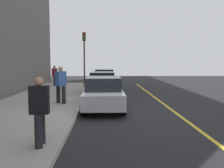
# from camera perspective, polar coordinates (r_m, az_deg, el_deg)

# --- Properties ---
(ground_plane) EXTENTS (56.00, 56.00, 0.00)m
(ground_plane) POSITION_cam_1_polar(r_m,az_deg,el_deg) (11.58, -2.05, -6.20)
(ground_plane) COLOR black
(sidewalk) EXTENTS (28.00, 4.60, 0.15)m
(sidewalk) POSITION_cam_1_polar(r_m,az_deg,el_deg) (12.06, -18.01, -5.63)
(sidewalk) COLOR #A39E93
(sidewalk) RESTS_ON ground
(lane_stripe_centre) EXTENTS (28.00, 0.14, 0.01)m
(lane_stripe_centre) POSITION_cam_1_polar(r_m,az_deg,el_deg) (11.98, 13.53, -5.94)
(lane_stripe_centre) COLOR gold
(lane_stripe_centre) RESTS_ON ground
(snow_bank_curb) EXTENTS (7.42, 0.56, 0.22)m
(snow_bank_curb) POSITION_cam_1_polar(r_m,az_deg,el_deg) (15.86, -4.41, -2.74)
(snow_bank_curb) COLOR white
(snow_bank_curb) RESTS_ON ground
(parked_car_green) EXTENTS (4.73, 1.97, 1.51)m
(parked_car_green) POSITION_cam_1_polar(r_m,az_deg,el_deg) (23.58, -1.68, 1.41)
(parked_car_green) COLOR black
(parked_car_green) RESTS_ON ground
(parked_car_navy) EXTENTS (4.54, 1.97, 1.51)m
(parked_car_navy) POSITION_cam_1_polar(r_m,az_deg,el_deg) (17.65, -2.10, 0.18)
(parked_car_navy) COLOR black
(parked_car_navy) RESTS_ON ground
(parked_car_silver) EXTENTS (4.23, 1.94, 1.51)m
(parked_car_silver) POSITION_cam_1_polar(r_m,az_deg,el_deg) (12.11, -1.95, -2.07)
(parked_car_silver) COLOR black
(parked_car_silver) RESTS_ON ground
(pedestrian_burgundy_coat) EXTENTS (0.56, 0.50, 1.71)m
(pedestrian_burgundy_coat) POSITION_cam_1_polar(r_m,az_deg,el_deg) (22.88, -12.53, 1.94)
(pedestrian_burgundy_coat) COLOR black
(pedestrian_burgundy_coat) RESTS_ON sidewalk
(pedestrian_blue_coat) EXTENTS (0.58, 0.56, 1.84)m
(pedestrian_blue_coat) POSITION_cam_1_polar(r_m,az_deg,el_deg) (13.19, -11.22, 0.06)
(pedestrian_blue_coat) COLOR black
(pedestrian_blue_coat) RESTS_ON sidewalk
(pedestrian_black_coat) EXTENTS (0.57, 0.48, 1.73)m
(pedestrian_black_coat) POSITION_cam_1_polar(r_m,az_deg,el_deg) (6.68, -15.67, -5.38)
(pedestrian_black_coat) COLOR black
(pedestrian_black_coat) RESTS_ON sidewalk
(traffic_light_pole) EXTENTS (0.35, 0.26, 4.50)m
(traffic_light_pole) POSITION_cam_1_polar(r_m,az_deg,el_deg) (21.93, -6.14, 7.44)
(traffic_light_pole) COLOR #2D2D19
(traffic_light_pole) RESTS_ON sidewalk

